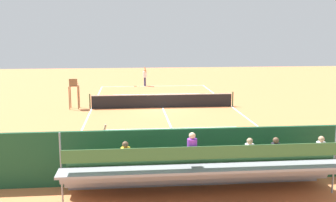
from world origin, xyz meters
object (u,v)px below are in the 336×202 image
at_px(tennis_racket, 138,86).
at_px(line_judge, 105,149).
at_px(tennis_ball_near, 127,92).
at_px(bleacher_stand, 204,170).
at_px(tennis_player, 145,76).
at_px(equipment_bag, 177,171).
at_px(tennis_net, 163,101).
at_px(courtside_bench, 232,159).
at_px(umpire_chair, 74,90).

xyz_separation_m(tennis_racket, line_judge, (1.78, 23.89, 1.00)).
bearing_deg(tennis_ball_near, tennis_racket, -107.70).
xyz_separation_m(bleacher_stand, tennis_player, (0.89, -26.52, 0.08)).
height_order(equipment_bag, tennis_player, tennis_player).
height_order(bleacher_stand, tennis_player, bleacher_stand).
relative_size(bleacher_stand, equipment_bag, 10.07).
distance_m(tennis_player, line_judge, 24.25).
relative_size(tennis_player, tennis_racket, 3.37).
height_order(tennis_net, courtside_bench, tennis_net).
relative_size(tennis_player, tennis_ball_near, 29.18).
xyz_separation_m(tennis_racket, tennis_ball_near, (1.08, 3.39, 0.02)).
xyz_separation_m(bleacher_stand, courtside_bench, (-1.49, -2.08, -0.37)).
bearing_deg(courtside_bench, bleacher_stand, 54.46).
bearing_deg(line_judge, tennis_net, -104.24).
bearing_deg(umpire_chair, equipment_bag, 112.46).
xyz_separation_m(bleacher_stand, tennis_racket, (1.59, -26.28, -0.92)).
relative_size(tennis_player, line_judge, 1.00).
bearing_deg(courtside_bench, tennis_racket, -82.75).
bearing_deg(courtside_bench, equipment_bag, 3.42).
height_order(tennis_racket, tennis_ball_near, tennis_ball_near).
distance_m(courtside_bench, equipment_bag, 2.18).
xyz_separation_m(tennis_net, tennis_player, (0.81, -11.16, 0.51)).
xyz_separation_m(tennis_player, line_judge, (2.48, 24.12, 0.00)).
bearing_deg(tennis_ball_near, umpire_chair, 63.76).
distance_m(tennis_player, tennis_racket, 1.24).
bearing_deg(courtside_bench, tennis_ball_near, -78.69).
bearing_deg(courtside_bench, umpire_chair, -60.04).
bearing_deg(bleacher_stand, tennis_player, -88.08).
xyz_separation_m(bleacher_stand, umpire_chair, (6.28, -15.57, 0.38)).
relative_size(courtside_bench, tennis_racket, 3.15).
relative_size(umpire_chair, equipment_bag, 2.38).
bearing_deg(tennis_net, tennis_racket, -82.15).
bearing_deg(tennis_net, tennis_player, -85.86).
xyz_separation_m(equipment_bag, tennis_racket, (0.93, -24.33, -0.16)).
distance_m(umpire_chair, tennis_ball_near, 8.27).
distance_m(bleacher_stand, umpire_chair, 16.79).
height_order(courtside_bench, equipment_bag, courtside_bench).
bearing_deg(tennis_racket, tennis_net, 97.85).
height_order(equipment_bag, tennis_ball_near, equipment_bag).
bearing_deg(courtside_bench, tennis_player, -84.44).
bearing_deg(tennis_player, umpire_chair, 63.78).
height_order(tennis_net, tennis_racket, tennis_net).
distance_m(tennis_net, umpire_chair, 6.26).
bearing_deg(line_judge, equipment_bag, 170.86).
bearing_deg(umpire_chair, line_judge, 102.45).
distance_m(tennis_net, line_judge, 13.38).
height_order(umpire_chair, line_judge, umpire_chair).
height_order(bleacher_stand, equipment_bag, bleacher_stand).
distance_m(bleacher_stand, courtside_bench, 2.59).
bearing_deg(tennis_net, equipment_bag, 87.55).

